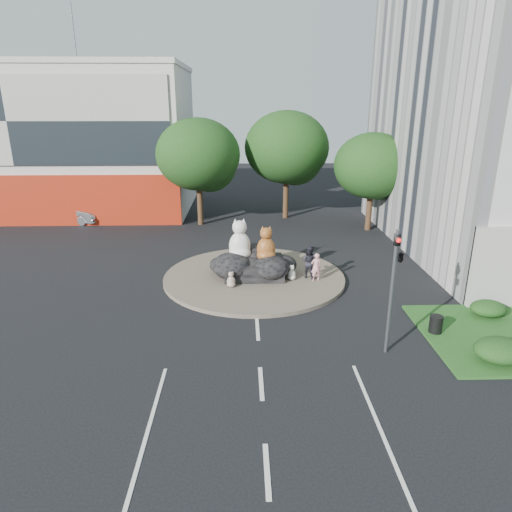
{
  "coord_description": "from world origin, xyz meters",
  "views": [
    {
      "loc": [
        -0.57,
        -13.69,
        9.37
      ],
      "look_at": [
        0.05,
        8.02,
        2.0
      ],
      "focal_mm": 32.0,
      "sensor_mm": 36.0,
      "label": 1
    }
  ],
  "objects_px": {
    "pedestrian_pink": "(316,267)",
    "pedestrian_dark": "(309,262)",
    "litter_bin": "(436,324)",
    "parked_car": "(71,212)",
    "kitten_calico": "(231,279)",
    "cat_tabby": "(266,243)",
    "cat_white": "(240,239)",
    "kitten_white": "(292,272)"
  },
  "relations": [
    {
      "from": "pedestrian_pink",
      "to": "pedestrian_dark",
      "type": "relative_size",
      "value": 0.84
    },
    {
      "from": "pedestrian_pink",
      "to": "litter_bin",
      "type": "xyz_separation_m",
      "value": [
        4.19,
        -5.8,
        -0.48
      ]
    },
    {
      "from": "pedestrian_pink",
      "to": "parked_car",
      "type": "relative_size",
      "value": 0.3
    },
    {
      "from": "pedestrian_dark",
      "to": "litter_bin",
      "type": "bearing_deg",
      "value": 160.98
    },
    {
      "from": "litter_bin",
      "to": "pedestrian_pink",
      "type": "bearing_deg",
      "value": 125.9
    },
    {
      "from": "kitten_calico",
      "to": "pedestrian_dark",
      "type": "relative_size",
      "value": 0.47
    },
    {
      "from": "kitten_calico",
      "to": "pedestrian_dark",
      "type": "xyz_separation_m",
      "value": [
        4.23,
        1.17,
        0.48
      ]
    },
    {
      "from": "kitten_calico",
      "to": "pedestrian_pink",
      "type": "bearing_deg",
      "value": 12.93
    },
    {
      "from": "pedestrian_pink",
      "to": "parked_car",
      "type": "xyz_separation_m",
      "value": [
        -17.92,
        13.82,
        -0.12
      ]
    },
    {
      "from": "cat_tabby",
      "to": "pedestrian_pink",
      "type": "xyz_separation_m",
      "value": [
        2.65,
        -0.84,
        -1.1
      ]
    },
    {
      "from": "pedestrian_dark",
      "to": "kitten_calico",
      "type": "bearing_deg",
      "value": 50.61
    },
    {
      "from": "cat_tabby",
      "to": "parked_car",
      "type": "bearing_deg",
      "value": 140.74
    },
    {
      "from": "pedestrian_dark",
      "to": "parked_car",
      "type": "bearing_deg",
      "value": -2.13
    },
    {
      "from": "pedestrian_pink",
      "to": "kitten_calico",
      "type": "bearing_deg",
      "value": -0.6
    },
    {
      "from": "litter_bin",
      "to": "cat_tabby",
      "type": "bearing_deg",
      "value": 135.9
    },
    {
      "from": "parked_car",
      "to": "kitten_calico",
      "type": "bearing_deg",
      "value": -122.65
    },
    {
      "from": "cat_tabby",
      "to": "kitten_calico",
      "type": "bearing_deg",
      "value": -139.21
    },
    {
      "from": "kitten_calico",
      "to": "pedestrian_dark",
      "type": "distance_m",
      "value": 4.41
    },
    {
      "from": "kitten_calico",
      "to": "pedestrian_pink",
      "type": "height_order",
      "value": "pedestrian_pink"
    },
    {
      "from": "kitten_calico",
      "to": "parked_car",
      "type": "relative_size",
      "value": 0.17
    },
    {
      "from": "cat_tabby",
      "to": "pedestrian_pink",
      "type": "relative_size",
      "value": 1.27
    },
    {
      "from": "parked_car",
      "to": "cat_white",
      "type": "bearing_deg",
      "value": -117.81
    },
    {
      "from": "cat_tabby",
      "to": "kitten_white",
      "type": "distance_m",
      "value": 2.09
    },
    {
      "from": "kitten_white",
      "to": "litter_bin",
      "type": "xyz_separation_m",
      "value": [
        5.48,
        -6.0,
        -0.13
      ]
    },
    {
      "from": "kitten_white",
      "to": "pedestrian_pink",
      "type": "height_order",
      "value": "pedestrian_pink"
    },
    {
      "from": "kitten_white",
      "to": "pedestrian_dark",
      "type": "bearing_deg",
      "value": 7.72
    },
    {
      "from": "pedestrian_dark",
      "to": "parked_car",
      "type": "relative_size",
      "value": 0.36
    },
    {
      "from": "cat_tabby",
      "to": "kitten_white",
      "type": "height_order",
      "value": "cat_tabby"
    },
    {
      "from": "cat_white",
      "to": "litter_bin",
      "type": "relative_size",
      "value": 3.1
    },
    {
      "from": "cat_tabby",
      "to": "litter_bin",
      "type": "xyz_separation_m",
      "value": [
        6.84,
        -6.63,
        -1.58
      ]
    },
    {
      "from": "kitten_calico",
      "to": "cat_white",
      "type": "bearing_deg",
      "value": 79.95
    },
    {
      "from": "kitten_white",
      "to": "pedestrian_dark",
      "type": "height_order",
      "value": "pedestrian_dark"
    },
    {
      "from": "parked_car",
      "to": "litter_bin",
      "type": "relative_size",
      "value": 6.96
    },
    {
      "from": "kitten_white",
      "to": "cat_tabby",
      "type": "bearing_deg",
      "value": 149.51
    },
    {
      "from": "pedestrian_dark",
      "to": "pedestrian_pink",
      "type": "bearing_deg",
      "value": 160.66
    },
    {
      "from": "cat_tabby",
      "to": "cat_white",
      "type": "bearing_deg",
      "value": 170.23
    },
    {
      "from": "cat_white",
      "to": "litter_bin",
      "type": "height_order",
      "value": "cat_white"
    },
    {
      "from": "cat_white",
      "to": "parked_car",
      "type": "relative_size",
      "value": 0.45
    },
    {
      "from": "kitten_calico",
      "to": "kitten_white",
      "type": "height_order",
      "value": "kitten_calico"
    },
    {
      "from": "parked_car",
      "to": "pedestrian_pink",
      "type": "bearing_deg",
      "value": -112.88
    },
    {
      "from": "kitten_calico",
      "to": "litter_bin",
      "type": "relative_size",
      "value": 1.16
    },
    {
      "from": "cat_white",
      "to": "pedestrian_pink",
      "type": "distance_m",
      "value": 4.42
    }
  ]
}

